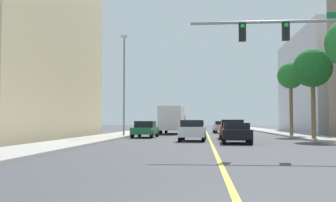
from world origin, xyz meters
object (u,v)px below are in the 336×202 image
(traffic_signal_mast, at_px, (320,49))
(car_white, at_px, (193,130))
(palm_far, at_px, (291,77))
(delivery_truck, at_px, (172,119))
(car_black, at_px, (236,132))
(palm_mid, at_px, (313,69))
(car_silver, at_px, (222,127))
(car_green, at_px, (145,129))
(car_red, at_px, (232,129))
(street_lamp, at_px, (124,80))

(traffic_signal_mast, bearing_deg, car_white, 122.03)
(palm_far, distance_m, delivery_truck, 13.67)
(car_black, bearing_deg, traffic_signal_mast, -62.80)
(palm_mid, bearing_deg, car_silver, 109.22)
(car_white, bearing_deg, car_black, -41.94)
(car_black, height_order, delivery_truck, delivery_truck)
(car_green, bearing_deg, car_silver, -115.99)
(palm_mid, xyz_separation_m, car_silver, (-5.91, 16.96, -4.57))
(palm_far, height_order, car_green, palm_far)
(car_white, bearing_deg, car_red, 53.02)
(car_green, xyz_separation_m, car_white, (4.18, -5.54, 0.03))
(car_silver, distance_m, car_white, 19.41)
(car_silver, bearing_deg, delivery_truck, -149.18)
(palm_mid, relative_size, car_green, 1.55)
(car_green, height_order, car_white, car_white)
(delivery_truck, bearing_deg, car_white, -79.02)
(car_red, relative_size, car_black, 1.17)
(street_lamp, bearing_deg, car_white, -44.50)
(palm_far, xyz_separation_m, car_black, (-6.09, -11.96, -4.85))
(car_silver, bearing_deg, traffic_signal_mast, -86.50)
(palm_mid, distance_m, car_red, 7.59)
(traffic_signal_mast, relative_size, street_lamp, 0.96)
(palm_far, distance_m, car_white, 13.69)
(palm_far, height_order, car_white, palm_far)
(car_red, xyz_separation_m, car_white, (-3.02, -3.71, -0.02))
(street_lamp, bearing_deg, car_silver, 55.07)
(palm_mid, distance_m, palm_far, 7.03)
(palm_mid, xyz_separation_m, car_black, (-6.12, -4.93, -4.63))
(street_lamp, distance_m, palm_mid, 15.57)
(street_lamp, relative_size, car_black, 2.25)
(car_silver, bearing_deg, car_green, -120.22)
(car_green, bearing_deg, traffic_signal_mast, 125.75)
(traffic_signal_mast, height_order, car_white, traffic_signal_mast)
(street_lamp, height_order, car_silver, street_lamp)
(palm_far, relative_size, car_red, 1.46)
(palm_mid, distance_m, car_black, 9.12)
(car_white, height_order, delivery_truck, delivery_truck)
(car_black, height_order, car_silver, car_silver)
(palm_far, bearing_deg, car_black, -117.00)
(car_black, xyz_separation_m, car_white, (-2.80, 2.72, 0.07))
(palm_mid, relative_size, car_white, 1.71)
(street_lamp, height_order, car_black, street_lamp)
(street_lamp, relative_size, car_green, 2.06)
(street_lamp, bearing_deg, delivery_truck, 69.37)
(car_red, bearing_deg, car_green, 167.27)
(palm_far, bearing_deg, car_red, -136.72)
(car_black, xyz_separation_m, delivery_truck, (-5.40, 18.22, 0.91))
(traffic_signal_mast, bearing_deg, car_silver, 95.92)
(palm_far, bearing_deg, delivery_truck, 151.44)
(delivery_truck, bearing_deg, car_black, -72.03)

